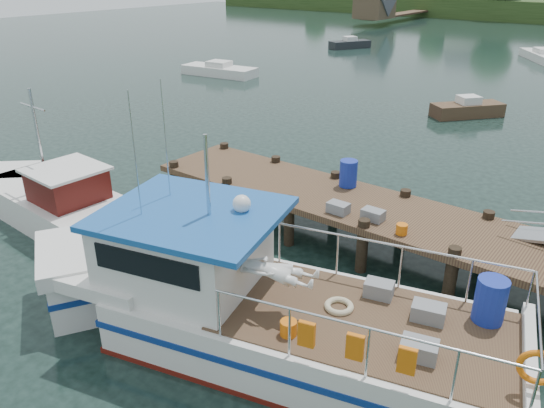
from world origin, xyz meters
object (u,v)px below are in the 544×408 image
Objects in this scene: lobster_boat at (246,302)px; moored_a at (219,70)px; moored_rowboat at (467,109)px; moored_e at (350,44)px; moored_d at (544,56)px; work_boat at (57,202)px.

lobster_boat is 1.94× the size of moored_a.
moored_rowboat is 0.91× the size of moored_e.
moored_e is (-17.39, -4.03, 0.03)m from moored_d.
lobster_boat is 31.69m from moored_a.
moored_d is (4.99, 44.53, -0.30)m from work_boat.
moored_d is at bearing 63.16° from moored_a.
lobster_boat is 1.86× the size of moored_d.
work_boat is 1.31× the size of moored_d.
work_boat is (-8.98, 0.88, -0.34)m from lobster_boat.
work_boat is 1.92× the size of moored_e.
work_boat is at bearing -127.20° from moored_rowboat.
work_boat is 44.81m from moored_d.
moored_e reaches higher than moored_a.
moored_rowboat is 0.65× the size of moored_a.
work_boat is 42.36m from moored_e.
lobster_boat is 22.69m from moored_rowboat.
work_boat is at bearing -54.89° from moored_e.
moored_d is (18.06, 22.66, -0.01)m from moored_a.
moored_e is at bearing 113.26° from moored_rowboat.
moored_a is (-13.07, 21.87, -0.29)m from work_boat.
moored_rowboat is at bearing 82.16° from lobster_boat.
work_boat is 25.48m from moored_a.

